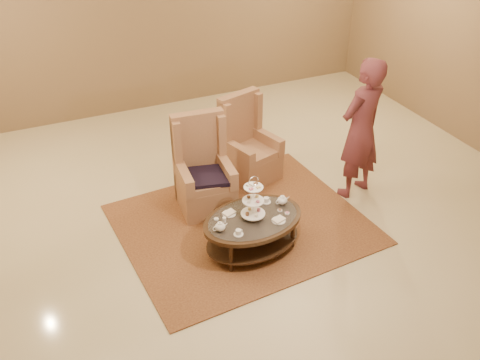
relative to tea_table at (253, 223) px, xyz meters
name	(u,v)px	position (x,y,z in m)	size (l,w,h in m)	color
ground	(251,235)	(0.09, 0.22, -0.36)	(8.00, 8.00, 0.00)	beige
ceiling	(251,235)	(0.09, 0.22, -0.36)	(8.00, 8.00, 0.02)	silver
wall_back	(145,5)	(0.09, 4.22, 1.39)	(8.00, 0.04, 3.50)	olive
rug	(242,224)	(0.08, 0.46, -0.35)	(3.01, 2.57, 0.02)	brown
tea_table	(253,223)	(0.00, 0.00, 0.00)	(1.27, 0.94, 0.99)	black
armchair_left	(203,177)	(-0.18, 1.06, 0.05)	(0.71, 0.73, 1.22)	#A4714D
armchair_right	(247,150)	(0.61, 1.47, 0.04)	(0.79, 0.81, 1.18)	#A4714D
person	(361,129)	(1.73, 0.52, 0.57)	(0.77, 0.61, 1.86)	brown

